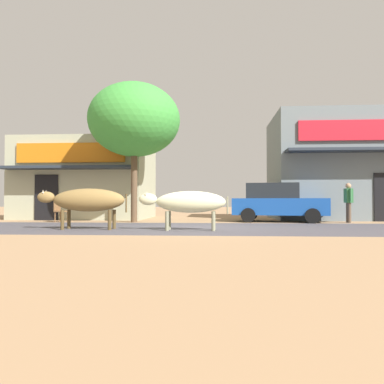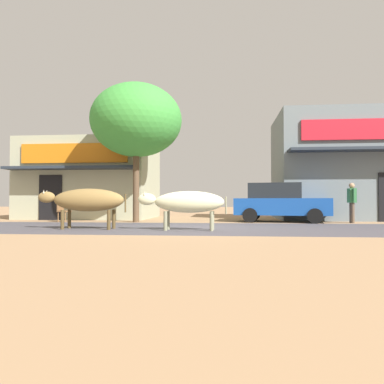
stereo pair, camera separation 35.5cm
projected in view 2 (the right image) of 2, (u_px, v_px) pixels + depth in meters
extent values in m
plane|color=#A47D58|center=(192.00, 228.00, 11.96)|extent=(80.00, 80.00, 0.00)
cube|color=#4A474D|center=(192.00, 228.00, 11.96)|extent=(72.00, 5.31, 0.00)
cube|color=#A7A98A|center=(92.00, 180.00, 19.10)|extent=(6.34, 4.58, 3.98)
cube|color=orange|center=(74.00, 153.00, 16.79)|extent=(5.08, 0.10, 0.90)
cube|color=#262D38|center=(70.00, 168.00, 16.39)|extent=(6.09, 0.90, 0.12)
cube|color=black|center=(50.00, 197.00, 16.88)|extent=(1.10, 0.06, 2.10)
cube|color=slate|center=(353.00, 167.00, 17.88)|extent=(7.38, 4.58, 5.10)
cube|color=red|center=(371.00, 129.00, 15.57)|extent=(5.90, 0.10, 0.90)
cube|color=#262D38|center=(375.00, 149.00, 15.16)|extent=(7.08, 0.90, 0.12)
cylinder|color=brown|center=(136.00, 186.00, 15.29)|extent=(0.26, 0.26, 3.05)
ellipsoid|color=green|center=(136.00, 120.00, 15.36)|extent=(3.85, 3.85, 3.08)
cube|color=#194BA3|center=(282.00, 207.00, 15.40)|extent=(4.12, 2.35, 0.70)
cube|color=#1E2328|center=(275.00, 191.00, 15.49)|extent=(2.37, 1.93, 0.64)
cylinder|color=black|center=(312.00, 214.00, 15.92)|extent=(0.62, 0.27, 0.60)
cylinder|color=black|center=(315.00, 216.00, 14.23)|extent=(0.62, 0.27, 0.60)
cylinder|color=black|center=(254.00, 214.00, 16.56)|extent=(0.62, 0.27, 0.60)
cylinder|color=black|center=(250.00, 215.00, 14.86)|extent=(0.62, 0.27, 0.60)
ellipsoid|color=olive|center=(89.00, 200.00, 11.50)|extent=(2.29, 0.72, 0.73)
ellipsoid|color=olive|center=(47.00, 197.00, 11.64)|extent=(0.56, 0.28, 0.36)
cone|color=beige|center=(44.00, 191.00, 11.55)|extent=(0.06, 0.06, 0.12)
cone|color=beige|center=(47.00, 192.00, 11.75)|extent=(0.06, 0.06, 0.12)
cylinder|color=brown|center=(62.00, 220.00, 11.31)|extent=(0.11, 0.11, 0.61)
cylinder|color=brown|center=(69.00, 219.00, 11.81)|extent=(0.11, 0.11, 0.61)
cylinder|color=brown|center=(109.00, 220.00, 11.17)|extent=(0.11, 0.11, 0.61)
cylinder|color=brown|center=(114.00, 219.00, 11.67)|extent=(0.11, 0.11, 0.61)
cylinder|color=brown|center=(125.00, 203.00, 11.38)|extent=(0.05, 0.05, 0.58)
ellipsoid|color=beige|center=(189.00, 202.00, 11.04)|extent=(2.15, 0.68, 0.66)
ellipsoid|color=beige|center=(147.00, 199.00, 11.19)|extent=(0.57, 0.29, 0.36)
cone|color=beige|center=(144.00, 193.00, 11.10)|extent=(0.06, 0.06, 0.12)
cone|color=beige|center=(146.00, 194.00, 11.30)|extent=(0.06, 0.06, 0.12)
cylinder|color=gray|center=(165.00, 221.00, 10.88)|extent=(0.11, 0.11, 0.58)
cylinder|color=gray|center=(168.00, 220.00, 11.32)|extent=(0.11, 0.11, 0.58)
cylinder|color=gray|center=(212.00, 221.00, 10.72)|extent=(0.11, 0.11, 0.58)
cylinder|color=gray|center=(212.00, 220.00, 11.17)|extent=(0.11, 0.11, 0.58)
cylinder|color=gray|center=(226.00, 205.00, 10.91)|extent=(0.05, 0.05, 0.53)
cylinder|color=brown|center=(351.00, 213.00, 14.74)|extent=(0.14, 0.14, 0.82)
cylinder|color=brown|center=(353.00, 213.00, 14.56)|extent=(0.14, 0.14, 0.82)
cube|color=#33723F|center=(352.00, 196.00, 14.66)|extent=(0.27, 0.41, 0.58)
sphere|color=tan|center=(352.00, 186.00, 14.67)|extent=(0.22, 0.22, 0.22)
cylinder|color=#33723F|center=(350.00, 195.00, 14.92)|extent=(0.09, 0.09, 0.52)
cylinder|color=#33723F|center=(354.00, 195.00, 14.41)|extent=(0.09, 0.09, 0.52)
cube|color=brown|center=(64.00, 211.00, 15.47)|extent=(0.51, 0.51, 0.05)
cube|color=brown|center=(60.00, 205.00, 15.53)|extent=(0.12, 0.44, 0.44)
cylinder|color=brown|center=(70.00, 217.00, 15.58)|extent=(0.04, 0.04, 0.43)
cylinder|color=brown|center=(65.00, 217.00, 15.24)|extent=(0.04, 0.04, 0.43)
cylinder|color=brown|center=(63.00, 217.00, 15.68)|extent=(0.04, 0.04, 0.43)
cylinder|color=brown|center=(58.00, 217.00, 15.34)|extent=(0.04, 0.04, 0.43)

